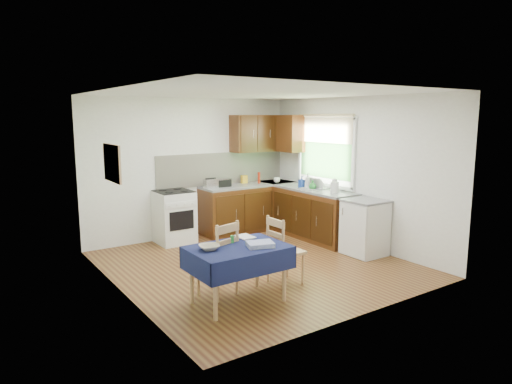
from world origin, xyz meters
TOP-DOWN VIEW (x-y plane):
  - floor at (0.00, 0.00)m, footprint 4.20×4.20m
  - ceiling at (0.00, 0.00)m, footprint 4.00×4.20m
  - wall_back at (0.00, 2.10)m, footprint 4.00×0.02m
  - wall_front at (0.00, -2.10)m, footprint 4.00×0.02m
  - wall_left at (-2.00, 0.00)m, footprint 0.02×4.20m
  - wall_right at (2.00, 0.00)m, footprint 0.02×4.20m
  - base_cabinets at (1.36, 1.26)m, footprint 1.90×2.30m
  - worktop_back at (1.05, 1.80)m, footprint 1.90×0.60m
  - worktop_right at (1.70, 0.65)m, footprint 0.60×1.70m
  - worktop_corner at (1.70, 1.80)m, footprint 0.60×0.60m
  - splashback at (0.65, 2.08)m, footprint 2.70×0.02m
  - upper_cabinets at (1.52, 1.80)m, footprint 1.20×0.85m
  - stove at (-0.50, 1.80)m, footprint 0.60×0.61m
  - window at (1.97, 0.70)m, footprint 0.04×1.48m
  - fridge at (1.70, -0.55)m, footprint 0.58×0.60m
  - corkboard at (-1.97, 0.30)m, footprint 0.04×0.62m
  - dining_table at (-0.96, -1.02)m, footprint 1.13×0.77m
  - chair_far at (-1.04, -0.73)m, footprint 0.50×0.50m
  - chair_near at (-0.16, -0.84)m, footprint 0.40×0.40m
  - toaster at (0.22, 1.79)m, footprint 0.24×0.15m
  - sandwich_press at (0.49, 1.85)m, footprint 0.27×0.24m
  - sauce_bottle at (1.26, 1.76)m, footprint 0.05×0.05m
  - yellow_packet at (1.05, 1.96)m, footprint 0.13×0.11m
  - dish_rack at (1.69, 0.65)m, footprint 0.44×0.34m
  - kettle at (1.73, 0.18)m, footprint 0.14×0.14m
  - cup at (1.61, 1.65)m, footprint 0.14×0.14m
  - soap_bottle_a at (1.62, 0.76)m, footprint 0.13×0.13m
  - soap_bottle_b at (1.61, 0.91)m, footprint 0.11×0.11m
  - soap_bottle_c at (1.60, 0.59)m, footprint 0.18×0.18m
  - plate_bowl at (-1.30, -0.95)m, footprint 0.27×0.27m
  - book at (-0.78, -0.74)m, footprint 0.19×0.25m
  - spice_jar at (-0.94, -0.85)m, footprint 0.04×0.04m
  - tea_towel at (-0.75, -1.17)m, footprint 0.36×0.32m

SIDE VIEW (x-z plane):
  - floor at x=0.00m, z-range 0.00..0.00m
  - base_cabinets at x=1.36m, z-range 0.00..0.86m
  - fridge at x=1.70m, z-range 0.00..0.88m
  - stove at x=-0.50m, z-range 0.00..0.92m
  - chair_near at x=-0.16m, z-range 0.03..0.93m
  - chair_far at x=-1.04m, z-range 0.03..0.96m
  - dining_table at x=-0.96m, z-range 0.24..0.92m
  - book at x=-0.78m, z-range 0.68..0.70m
  - tea_towel at x=-0.75m, z-range 0.68..0.73m
  - plate_bowl at x=-1.30m, z-range 0.68..0.74m
  - spice_jar at x=-0.94m, z-range 0.68..0.77m
  - worktop_back at x=1.05m, z-range 0.86..0.90m
  - worktop_right at x=1.70m, z-range 0.86..0.90m
  - worktop_corner at x=1.70m, z-range 0.86..0.90m
  - dish_rack at x=1.69m, z-range 0.82..1.03m
  - cup at x=1.61m, z-range 0.90..1.00m
  - yellow_packet at x=1.05m, z-range 0.90..1.05m
  - sandwich_press at x=0.49m, z-range 0.90..1.06m
  - soap_bottle_c at x=1.60m, z-range 0.90..1.07m
  - toaster at x=0.22m, z-range 0.89..1.08m
  - soap_bottle_b at x=1.61m, z-range 0.90..1.10m
  - kettle at x=1.73m, z-range 0.89..1.13m
  - sauce_bottle at x=1.26m, z-range 0.90..1.12m
  - soap_bottle_a at x=1.62m, z-range 0.90..1.18m
  - splashback at x=0.65m, z-range 0.90..1.50m
  - wall_back at x=0.00m, z-range 0.00..2.50m
  - wall_front at x=0.00m, z-range 0.00..2.50m
  - wall_left at x=-2.00m, z-range 0.00..2.50m
  - wall_right at x=2.00m, z-range 0.00..2.50m
  - corkboard at x=-1.97m, z-range 1.36..1.83m
  - window at x=1.97m, z-range 1.02..2.28m
  - upper_cabinets at x=1.52m, z-range 1.50..2.20m
  - ceiling at x=0.00m, z-range 2.49..2.51m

